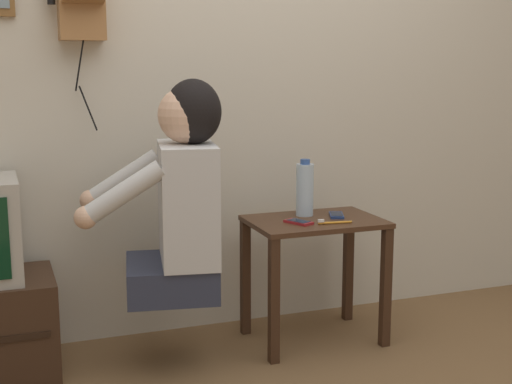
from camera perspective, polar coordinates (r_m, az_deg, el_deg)
wall_back at (r=3.32m, az=-2.62°, el=10.85°), size 6.80×0.05×2.55m
side_table at (r=3.19m, az=4.70°, el=-4.34°), size 0.58×0.40×0.56m
person at (r=2.88m, az=-6.04°, el=-0.17°), size 0.62×0.50×0.88m
cell_phone_held at (r=3.08m, az=3.42°, el=-2.41°), size 0.11×0.14×0.01m
cell_phone_spare at (r=3.23m, az=6.45°, el=-1.85°), size 0.10×0.14×0.01m
water_bottle at (r=3.22m, az=3.92°, el=0.23°), size 0.08×0.08×0.26m
toothbrush at (r=3.08m, az=6.12°, el=-2.42°), size 0.15×0.03×0.02m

